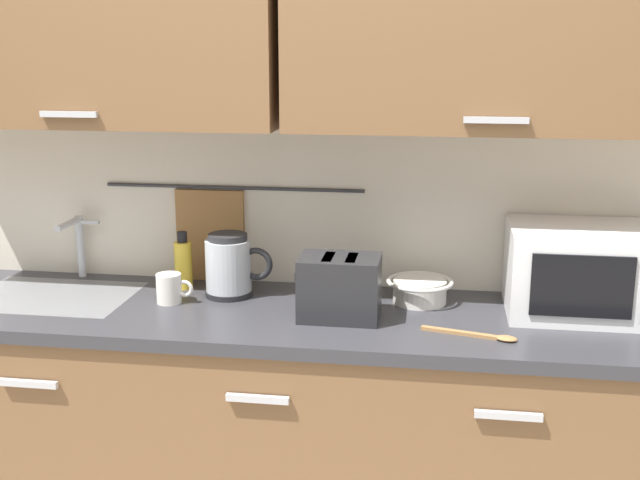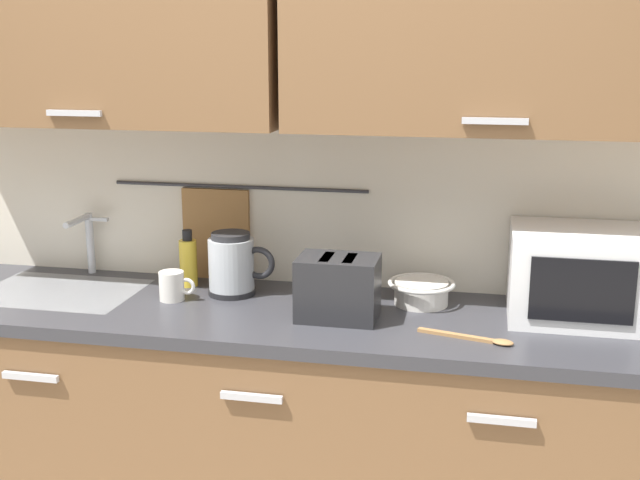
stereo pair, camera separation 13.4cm
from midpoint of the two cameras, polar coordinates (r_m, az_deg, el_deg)
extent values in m
cube|color=brown|center=(2.70, -1.35, -14.41)|extent=(2.50, 0.60, 0.86)
cube|color=#B7B7BC|center=(2.54, -18.56, -9.26)|extent=(0.18, 0.02, 0.02)
cube|color=#B7B7BC|center=(2.29, -3.22, -11.17)|extent=(0.18, 0.02, 0.02)
cube|color=#B7B7BC|center=(2.23, 14.56, -12.38)|extent=(0.18, 0.02, 0.02)
cube|color=#333338|center=(2.52, -1.41, -5.34)|extent=(2.53, 0.63, 0.04)
cube|color=#9EA0A5|center=(2.81, -16.74, -4.41)|extent=(0.52, 0.38, 0.09)
cube|color=silver|center=(2.74, 0.13, 4.23)|extent=(3.70, 0.06, 2.50)
cube|color=beige|center=(2.72, -0.02, 2.55)|extent=(2.50, 0.01, 0.55)
cube|color=brown|center=(2.72, -14.41, 15.39)|extent=(1.24, 0.33, 0.70)
cube|color=#B7B7BC|center=(2.57, -15.73, 8.72)|extent=(0.18, 0.01, 0.02)
cube|color=brown|center=(2.45, 14.35, 15.61)|extent=(1.24, 0.33, 0.70)
cube|color=#B7B7BC|center=(2.28, 14.05, 8.24)|extent=(0.18, 0.01, 0.02)
cylinder|color=#333338|center=(2.75, -4.43, 3.80)|extent=(0.90, 0.01, 0.01)
cube|color=olive|center=(2.80, -6.05, 0.21)|extent=(0.24, 0.02, 0.34)
cylinder|color=#B2B5BA|center=(2.96, -14.85, -0.23)|extent=(0.03, 0.03, 0.22)
cylinder|color=#B2B5BA|center=(2.87, -15.68, 1.33)|extent=(0.02, 0.16, 0.02)
cube|color=#B2B5BA|center=(2.93, -14.26, 1.44)|extent=(0.07, 0.02, 0.01)
cube|color=white|center=(2.54, 20.04, -2.34)|extent=(0.46, 0.34, 0.27)
cube|color=black|center=(2.37, 19.76, -3.45)|extent=(0.29, 0.01, 0.18)
cylinder|color=black|center=(2.66, -4.86, -3.67)|extent=(0.16, 0.16, 0.02)
cylinder|color=#B2B7BC|center=(2.63, -4.91, -1.72)|extent=(0.15, 0.15, 0.17)
cylinder|color=#262628|center=(2.61, -4.95, 0.29)|extent=(0.13, 0.13, 0.02)
torus|color=black|center=(2.60, -2.95, -1.66)|extent=(0.11, 0.02, 0.11)
cylinder|color=yellow|center=(2.74, -8.01, -1.66)|extent=(0.06, 0.06, 0.16)
cylinder|color=black|center=(2.72, -8.08, 0.33)|extent=(0.03, 0.03, 0.04)
cylinder|color=silver|center=(2.61, -9.11, -3.27)|extent=(0.08, 0.08, 0.09)
torus|color=silver|center=(2.59, -8.03, -3.31)|extent=(0.06, 0.01, 0.06)
cylinder|color=silver|center=(2.57, 8.73, -3.77)|extent=(0.17, 0.17, 0.07)
torus|color=silver|center=(2.56, 8.76, -3.10)|extent=(0.21, 0.21, 0.01)
cube|color=#232326|center=(2.40, 2.90, -3.45)|extent=(0.24, 0.17, 0.19)
cube|color=black|center=(2.38, 2.10, -1.35)|extent=(0.03, 0.12, 0.01)
cube|color=black|center=(2.37, 3.76, -1.44)|extent=(0.03, 0.12, 0.01)
cube|color=black|center=(2.41, -0.10, -2.62)|extent=(0.02, 0.02, 0.02)
cube|color=#9E7042|center=(2.31, 11.29, -6.71)|extent=(0.22, 0.07, 0.01)
ellipsoid|color=#9E7042|center=(2.29, 14.58, -7.10)|extent=(0.07, 0.05, 0.01)
camera|label=1|loc=(0.07, -88.44, 0.39)|focal=44.81mm
camera|label=2|loc=(0.07, 91.56, -0.39)|focal=44.81mm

